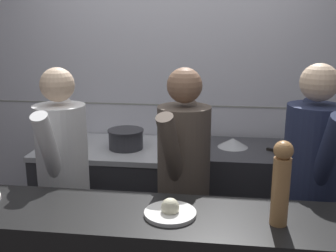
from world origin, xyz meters
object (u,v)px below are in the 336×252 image
Objects in this scene: oven_range at (106,196)px; pepper_mill at (281,182)px; chefs_knife at (285,153)px; chef_line at (309,185)px; chef_head_cook at (64,177)px; sauce_pot at (126,138)px; stock_pot at (71,134)px; mixing_bowl_steel at (233,143)px; chef_sous at (184,181)px; plated_dish_appetiser at (170,211)px.

oven_range is 2.68× the size of pepper_mill.
chef_line reaches higher than chefs_knife.
oven_range is at bearing 82.97° from chef_head_cook.
oven_range is 0.82m from chef_head_cook.
sauce_pot is (0.19, -0.04, 0.52)m from oven_range.
stock_pot is 1.03× the size of mixing_bowl_steel.
pepper_mill is at bearing -48.53° from oven_range.
sauce_pot is (0.45, -0.01, -0.01)m from stock_pot.
chef_sous is at bearing 125.39° from pepper_mill.
chef_sous is (-0.47, 0.66, -0.29)m from pepper_mill.
chef_head_cook is at bearing -111.29° from sauce_pot.
oven_range is 0.55m from sauce_pot.
mixing_bowl_steel is at bearing 76.35° from plated_dish_appetiser.
mixing_bowl_steel is 1.31m from chef_head_cook.
chef_head_cook reaches higher than pepper_mill.
oven_range is 1.67m from chef_line.
oven_range is 3.19× the size of chefs_knife.
oven_range is at bearing -178.05° from mixing_bowl_steel.
chef_head_cook is at bearing -162.79° from chef_sous.
stock_pot reaches higher than mixing_bowl_steel.
stock_pot is 0.45m from sauce_pot.
stock_pot reaches higher than oven_range.
sauce_pot is 1.18× the size of plated_dish_appetiser.
stock_pot is 0.65× the size of pepper_mill.
chef_head_cook is 1.52m from chef_line.
chef_sous is (-0.70, -0.58, -0.02)m from chefs_knife.
mixing_bowl_steel is at bearing 1.95° from oven_range.
chef_head_cook reaches higher than sauce_pot.
sauce_pot is 0.70m from chef_head_cook.
chef_head_cook reaches higher than mixing_bowl_steel.
pepper_mill is (0.15, -1.37, 0.24)m from mixing_bowl_steel.
chef_head_cook is 0.97× the size of chef_line.
oven_range is 3.59× the size of sauce_pot.
pepper_mill reaches higher than oven_range.
chef_sous is (0.76, 0.02, 0.00)m from chef_head_cook.
mixing_bowl_steel is at bearing 80.75° from chef_sous.
mixing_bowl_steel is at bearing 96.26° from pepper_mill.
chef_line is at bearing 40.23° from plated_dish_appetiser.
mixing_bowl_steel is at bearing 2.77° from stock_pot.
mixing_bowl_steel is 0.15× the size of chef_line.
chefs_knife is 1.30m from pepper_mill.
chef_line is (0.75, -0.00, 0.02)m from chef_sous.
chefs_knife is 0.20× the size of chef_head_cook.
mixing_bowl_steel is 0.74× the size of chefs_knife.
chef_line reaches higher than chef_sous.
chef_line is at bearing 67.09° from pepper_mill.
chef_line reaches higher than sauce_pot.
sauce_pot is 1.64m from pepper_mill.
mixing_bowl_steel is at bearing 162.41° from chefs_knife.
chefs_knife is at bearing -3.46° from oven_range.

